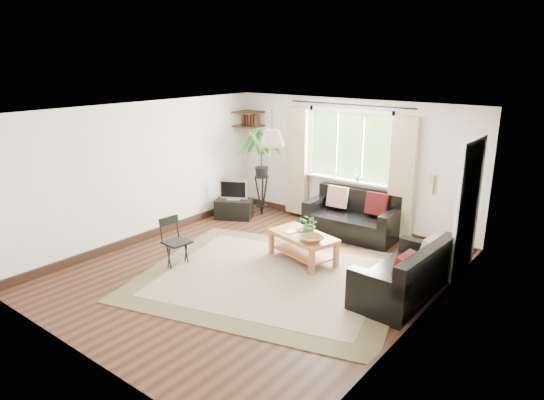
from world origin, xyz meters
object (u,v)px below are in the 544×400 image
Objects in this scene: sofa_back at (352,216)px; tv_stand at (234,209)px; sofa_right at (403,272)px; coffee_table at (303,247)px; folding_chair at (177,243)px; palm_stand at (262,173)px.

sofa_back is 2.29× the size of tv_stand.
sofa_right is 4.20m from tv_stand.
folding_chair is at bearing -135.89° from coffee_table.
folding_chair is at bearing -66.72° from sofa_right.
sofa_right is 1.45× the size of coffee_table.
tv_stand is 2.45m from folding_chair.
sofa_back reaches higher than sofa_right.
tv_stand is at bearing -102.31° from sofa_right.
folding_chair reaches higher than coffee_table.
sofa_right is at bearing -47.56° from sofa_back.
palm_stand is 2.91m from folding_chair.
tv_stand is 0.93× the size of folding_chair.
folding_chair is at bearing -77.89° from palm_stand.
sofa_right is 2.22× the size of tv_stand.
sofa_right reaches higher than coffee_table.
coffee_table is at bearing -41.25° from folding_chair.
folding_chair reaches higher than tv_stand.
sofa_right is at bearing -6.46° from coffee_table.
sofa_back reaches higher than folding_chair.
sofa_back reaches higher than coffee_table.
folding_chair is (-3.15, -1.16, 0.01)m from sofa_right.
sofa_back reaches higher than tv_stand.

